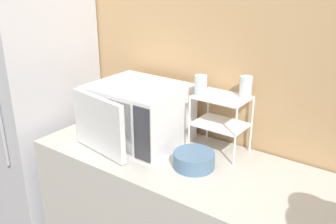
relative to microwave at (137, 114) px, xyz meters
The scene contains 7 objects.
wall_back 0.55m from the microwave, 40.41° to the left, with size 8.00×0.06×2.60m.
microwave is the anchor object (origin of this frame).
dish_rack 0.48m from the microwave, 19.23° to the left, with size 0.28×0.20×0.32m.
glass_front_left 0.42m from the microwave, 15.36° to the left, with size 0.06×0.06×0.11m.
glass_back_right 0.63m from the microwave, 21.44° to the left, with size 0.06×0.06×0.11m.
bowl 0.45m from the microwave, ahead, with size 0.21×0.21×0.08m.
refrigerator 0.91m from the microwave, behind, with size 0.65×0.71×1.85m.
Camera 1 is at (0.92, -1.12, 1.85)m, focal length 40.00 mm.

